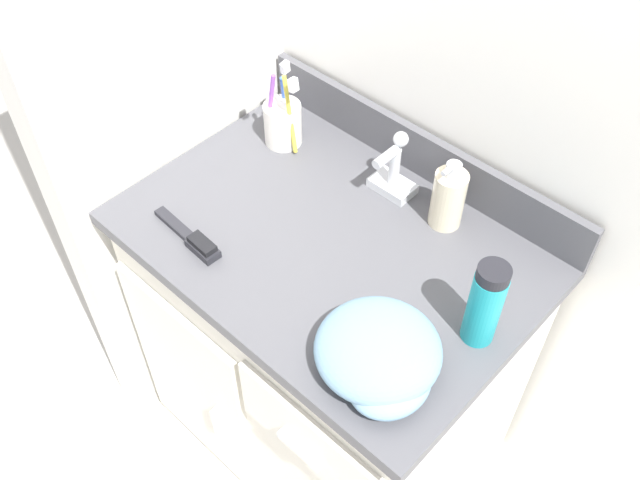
# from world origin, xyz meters

# --- Properties ---
(ground_plane) EXTENTS (6.00, 6.00, 0.00)m
(ground_plane) POSITION_xyz_m (0.00, 0.00, 0.00)
(ground_plane) COLOR beige
(wall_back) EXTENTS (0.96, 0.08, 2.20)m
(wall_back) POSITION_xyz_m (0.00, 0.32, 1.10)
(wall_back) COLOR silver
(wall_back) RESTS_ON ground_plane
(vanity) EXTENTS (0.78, 0.56, 0.75)m
(vanity) POSITION_xyz_m (-0.00, -0.00, 0.39)
(vanity) COLOR silver
(vanity) RESTS_ON ground_plane
(backsplash) EXTENTS (0.78, 0.02, 0.10)m
(backsplash) POSITION_xyz_m (0.00, 0.26, 0.80)
(backsplash) COLOR #4C4C51
(backsplash) RESTS_ON vanity
(sink_faucet) EXTENTS (0.09, 0.09, 0.14)m
(sink_faucet) POSITION_xyz_m (0.00, 0.18, 0.79)
(sink_faucet) COLOR silver
(sink_faucet) RESTS_ON vanity
(toothbrush_cup) EXTENTS (0.10, 0.09, 0.19)m
(toothbrush_cup) POSITION_xyz_m (-0.26, 0.14, 0.80)
(toothbrush_cup) COLOR white
(toothbrush_cup) RESTS_ON vanity
(soap_dispenser) EXTENTS (0.06, 0.07, 0.15)m
(soap_dispenser) POSITION_xyz_m (0.13, 0.18, 0.81)
(soap_dispenser) COLOR beige
(soap_dispenser) RESTS_ON vanity
(shaving_cream_can) EXTENTS (0.06, 0.06, 0.17)m
(shaving_cream_can) POSITION_xyz_m (0.33, 0.01, 0.83)
(shaving_cream_can) COLOR teal
(shaving_cream_can) RESTS_ON vanity
(hairbrush) EXTENTS (0.18, 0.04, 0.03)m
(hairbrush) POSITION_xyz_m (-0.18, -0.18, 0.76)
(hairbrush) COLOR #232328
(hairbrush) RESTS_ON vanity
(hand_towel) EXTENTS (0.21, 0.21, 0.08)m
(hand_towel) POSITION_xyz_m (0.25, -0.15, 0.78)
(hand_towel) COLOR #6B8EA8
(hand_towel) RESTS_ON vanity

